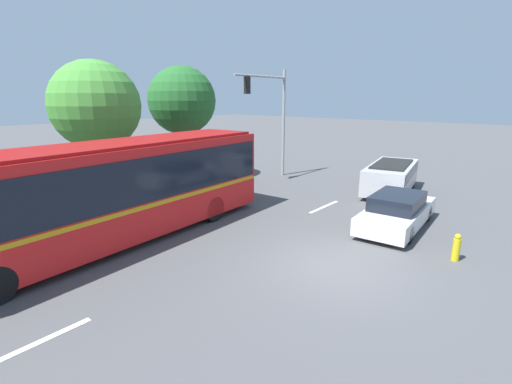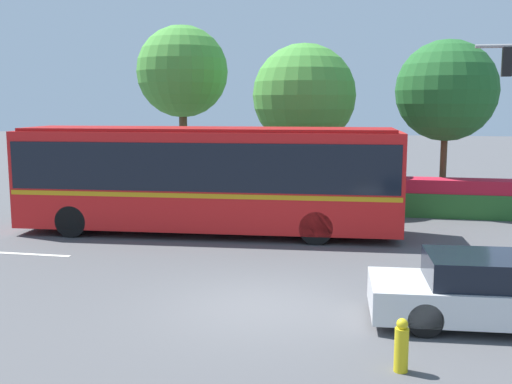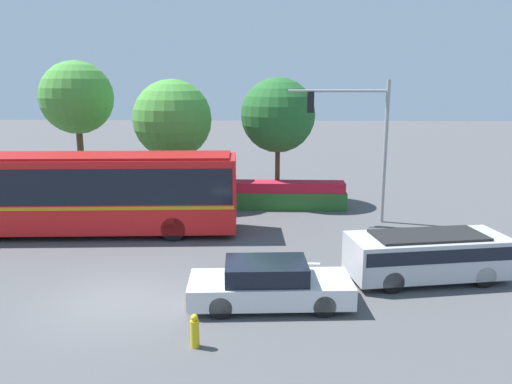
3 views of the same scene
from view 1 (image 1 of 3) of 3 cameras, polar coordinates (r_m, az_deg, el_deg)
name	(u,v)px [view 1 (image 1 of 3)]	position (r m, az deg, el deg)	size (l,w,h in m)	color
ground_plane	(335,267)	(11.08, 12.33, -11.45)	(140.00, 140.00, 0.00)	#4C4C4F
city_bus	(115,187)	(12.92, -21.23, 0.72)	(12.24, 3.30, 3.39)	red
sedan_foreground	(397,211)	(14.75, 21.22, -2.86)	(4.77, 2.11, 1.33)	silver
suv_left_lane	(391,175)	(20.05, 20.39, 2.47)	(5.34, 2.86, 1.54)	#B2B5B7
traffic_light_pole	(273,109)	(22.04, 2.76, 12.86)	(4.45, 0.24, 6.43)	gray
flowering_hedge	(189,173)	(20.70, -10.43, 2.89)	(8.74, 1.13, 1.39)	#286028
street_tree_centre	(95,106)	(18.59, -23.85, 12.25)	(4.04, 4.04, 6.47)	brown
street_tree_right	(182,101)	(21.98, -11.52, 13.84)	(3.87, 3.87, 6.56)	brown
fire_hydrant	(456,248)	(12.63, 28.89, -7.66)	(0.22, 0.22, 0.86)	gold
lane_stripe_near	(31,346)	(9.06, -31.84, -19.83)	(2.40, 0.16, 0.01)	silver
lane_stripe_mid	(324,207)	(16.75, 10.63, -2.29)	(2.40, 0.16, 0.01)	silver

